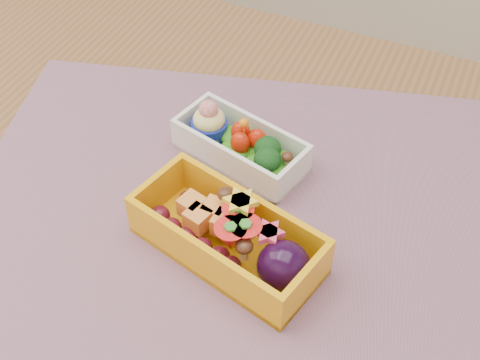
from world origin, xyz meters
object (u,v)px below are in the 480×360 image
at_px(bento_white, 240,145).
at_px(table, 227,272).
at_px(bento_yellow, 231,237).
at_px(placemat, 232,205).

bearing_deg(bento_white, table, -61.47).
bearing_deg(bento_white, bento_yellow, -55.22).
bearing_deg(table, bento_yellow, -58.65).
distance_m(table, placemat, 0.10).
distance_m(table, bento_white, 0.15).
bearing_deg(placemat, bento_yellow, -66.49).
bearing_deg(placemat, bento_white, 106.88).
distance_m(bento_white, bento_yellow, 0.14).
bearing_deg(table, placemat, 91.97).
distance_m(table, bento_yellow, 0.14).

